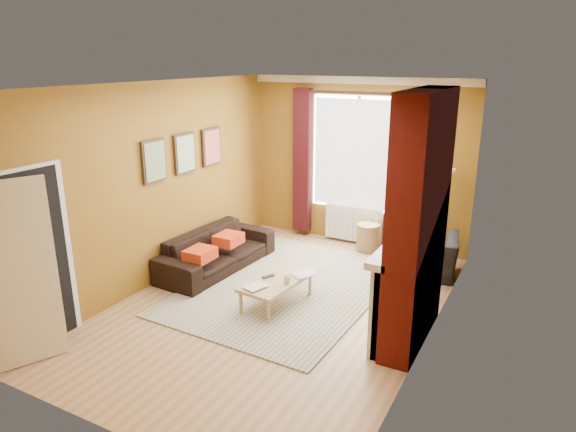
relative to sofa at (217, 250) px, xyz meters
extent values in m
plane|color=olive|center=(1.42, -0.62, -0.29)|extent=(5.50, 5.50, 0.00)
cube|color=brown|center=(1.42, 2.13, 1.11)|extent=(3.80, 0.02, 2.80)
cube|color=brown|center=(1.42, -3.37, 1.11)|extent=(3.80, 0.02, 2.80)
cube|color=brown|center=(3.32, -0.62, 1.11)|extent=(0.02, 5.50, 2.80)
cube|color=brown|center=(-0.48, -0.62, 1.11)|extent=(0.02, 5.50, 2.80)
cube|color=silver|center=(1.42, -0.62, 2.51)|extent=(3.80, 5.50, 0.01)
cube|color=#470D0A|center=(3.14, -0.62, 1.11)|extent=(0.35, 1.40, 2.80)
cube|color=silver|center=(2.95, -0.62, 0.26)|extent=(0.12, 1.30, 1.10)
cube|color=silver|center=(2.90, -0.62, 0.79)|extent=(0.22, 1.40, 0.08)
cube|color=silver|center=(2.93, -1.20, 0.23)|extent=(0.16, 0.14, 1.04)
cube|color=silver|center=(2.93, -0.04, 0.23)|extent=(0.16, 0.14, 1.04)
cube|color=black|center=(2.98, -0.62, 0.16)|extent=(0.06, 0.80, 0.90)
cube|color=black|center=(2.96, -0.62, -0.26)|extent=(0.20, 1.00, 0.06)
cube|color=silver|center=(2.91, -0.97, 0.91)|extent=(0.03, 0.12, 0.16)
cube|color=#2F1E12|center=(2.91, -0.72, 0.90)|extent=(0.03, 0.10, 0.14)
cylinder|color=#2F1E12|center=(2.91, -0.47, 0.89)|extent=(0.10, 0.10, 0.12)
cube|color=#2F1E12|center=(2.96, -0.62, 1.56)|extent=(0.03, 0.60, 0.75)
cube|color=#B2743C|center=(2.93, -0.62, 1.56)|extent=(0.01, 0.52, 0.66)
cube|color=silver|center=(1.42, 2.09, 2.45)|extent=(3.80, 0.08, 0.12)
cube|color=white|center=(1.42, 2.10, 1.26)|extent=(1.60, 0.04, 1.90)
cube|color=silver|center=(1.42, 2.06, 1.26)|extent=(1.50, 0.02, 1.80)
cube|color=silver|center=(1.42, 2.08, 1.26)|extent=(0.06, 0.04, 1.90)
cube|color=#3C0D11|center=(0.44, 2.01, 1.06)|extent=(0.30, 0.16, 2.50)
cube|color=#3C0D11|center=(2.40, 2.01, 1.06)|extent=(0.30, 0.16, 2.50)
cylinder|color=#2F1E12|center=(1.42, 2.01, 2.26)|extent=(2.30, 0.05, 0.05)
cube|color=silver|center=(1.42, 2.03, 0.06)|extent=(1.00, 0.10, 0.60)
cube|color=silver|center=(0.97, 1.97, 0.06)|extent=(0.04, 0.03, 0.56)
cube|color=silver|center=(1.08, 1.97, 0.06)|extent=(0.04, 0.03, 0.56)
cube|color=silver|center=(1.19, 1.97, 0.06)|extent=(0.04, 0.03, 0.56)
cube|color=silver|center=(1.30, 1.97, 0.06)|extent=(0.04, 0.03, 0.56)
cube|color=silver|center=(1.41, 1.97, 0.06)|extent=(0.04, 0.03, 0.56)
cube|color=silver|center=(1.52, 1.97, 0.06)|extent=(0.04, 0.03, 0.56)
cube|color=silver|center=(1.63, 1.97, 0.06)|extent=(0.04, 0.03, 0.56)
cube|color=silver|center=(1.74, 1.97, 0.06)|extent=(0.04, 0.03, 0.56)
cube|color=silver|center=(1.85, 1.97, 0.06)|extent=(0.04, 0.03, 0.56)
cube|color=#2F1E12|center=(-0.45, -0.72, 1.46)|extent=(0.04, 0.44, 0.58)
cube|color=gold|center=(-0.43, -0.72, 1.46)|extent=(0.01, 0.38, 0.52)
cube|color=#2F1E12|center=(-0.45, -0.07, 1.46)|extent=(0.04, 0.44, 0.58)
cube|color=green|center=(-0.43, -0.07, 1.46)|extent=(0.01, 0.38, 0.52)
cube|color=#2F1E12|center=(-0.45, 0.58, 1.46)|extent=(0.04, 0.44, 0.58)
cube|color=#BB2E53|center=(-0.43, 0.58, 1.46)|extent=(0.01, 0.38, 0.52)
cube|color=silver|center=(-0.46, -2.67, 0.71)|extent=(0.05, 0.94, 2.06)
cube|color=black|center=(-0.44, -2.67, 0.71)|extent=(0.02, 0.80, 1.98)
cube|color=silver|center=(-0.26, -3.03, 0.71)|extent=(0.37, 0.74, 1.98)
imported|color=#477C37|center=(2.91, -0.17, 0.96)|extent=(0.14, 0.10, 0.27)
cube|color=#B62E0F|center=(0.15, -0.60, 0.17)|extent=(0.34, 0.40, 0.16)
cube|color=#B62E0F|center=(0.15, 0.10, 0.17)|extent=(0.34, 0.40, 0.16)
cube|color=teal|center=(1.27, -0.10, -0.28)|extent=(2.55, 3.45, 0.02)
imported|color=black|center=(0.00, 0.00, 0.00)|extent=(0.92, 2.06, 0.59)
imported|color=black|center=(2.82, 1.24, 0.02)|extent=(1.11, 1.01, 0.63)
cube|color=tan|center=(1.39, -0.62, 0.04)|extent=(0.64, 1.11, 0.04)
cylinder|color=tan|center=(1.12, -1.07, -0.14)|extent=(0.05, 0.05, 0.31)
cylinder|color=tan|center=(1.55, -1.12, -0.14)|extent=(0.05, 0.05, 0.31)
cylinder|color=tan|center=(1.22, -0.12, -0.14)|extent=(0.05, 0.05, 0.31)
cylinder|color=tan|center=(1.65, -0.16, -0.14)|extent=(0.05, 0.05, 0.31)
cylinder|color=olive|center=(1.78, 1.78, -0.06)|extent=(0.48, 0.48, 0.46)
cylinder|color=black|center=(2.97, 1.75, -0.28)|extent=(0.26, 0.26, 0.03)
cylinder|color=black|center=(2.97, 1.75, 0.43)|extent=(0.03, 0.03, 1.40)
cone|color=beige|center=(2.97, 1.75, 1.14)|extent=(0.26, 0.26, 0.17)
imported|color=#999999|center=(1.18, -0.93, 0.07)|extent=(0.28, 0.33, 0.03)
imported|color=#999999|center=(1.55, -0.27, 0.07)|extent=(0.36, 0.38, 0.02)
imported|color=#999999|center=(1.56, -0.66, 0.11)|extent=(0.11, 0.11, 0.09)
cube|color=#28282B|center=(1.25, -0.61, 0.07)|extent=(0.12, 0.18, 0.02)
camera|label=1|loc=(4.36, -5.91, 2.81)|focal=32.00mm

